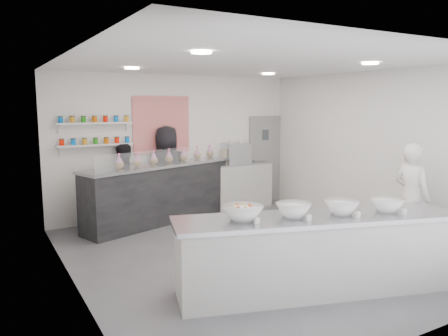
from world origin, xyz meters
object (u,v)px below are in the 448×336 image
Objects in this scene: woman_prep at (412,198)px; staff_left at (123,184)px; espresso_machine at (236,154)px; back_bar at (170,191)px; prep_counter at (316,254)px; staff_right at (167,172)px; espresso_ledge at (242,185)px.

woman_prep reaches higher than staff_left.
staff_left is (-2.64, 0.04, -0.46)m from espresso_machine.
back_bar is 1.87m from espresso_machine.
woman_prep is at bearing 115.04° from staff_left.
staff_left is at bearing 121.74° from prep_counter.
woman_prep is 0.91× the size of staff_right.
staff_right is (-1.68, 0.04, -0.29)m from espresso_machine.
back_bar is 2.76× the size of espresso_ledge.
espresso_machine is 0.30× the size of staff_right.
espresso_ledge is 0.87× the size of staff_left.
espresso_machine reaches higher than back_bar.
prep_counter is 1.87× the size of staff_right.
staff_right is (-2.57, 4.03, 0.08)m from woman_prep.
staff_right is (-0.21, 4.44, 0.48)m from prep_counter.
staff_left is (-1.17, 4.44, 0.31)m from prep_counter.
staff_left reaches higher than espresso_machine.
back_bar is at bearing 89.13° from staff_right.
back_bar reaches higher than prep_counter.
espresso_ledge is 2.39× the size of espresso_machine.
woman_prep reaches higher than espresso_ledge.
staff_left is 0.97m from staff_right.
staff_left is (-0.91, 0.25, 0.20)m from back_bar.
prep_counter is at bearing -108.49° from espresso_machine.
espresso_ledge is 0.72× the size of staff_right.
woman_prep is 1.11× the size of staff_left.
espresso_ledge is at bearing 162.99° from staff_left.
prep_counter is at bearing 102.79° from staff_right.
espresso_ledge is 2.83m from staff_left.
woman_prep is at bearing -73.07° from back_bar.
prep_counter is 4.71m from espresso_machine.
espresso_ledge is 1.91m from staff_right.
woman_prep is at bearing 27.08° from prep_counter.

